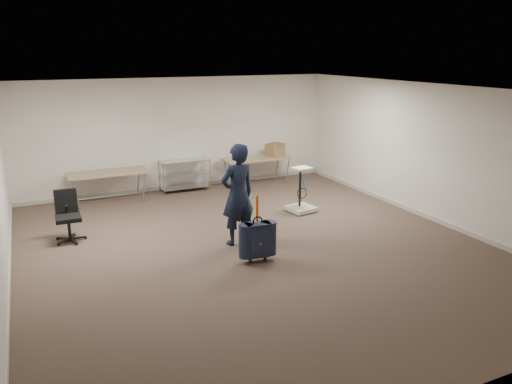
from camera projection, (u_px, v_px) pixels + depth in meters
name	position (u px, v px, depth m)	size (l,w,h in m)	color
ground	(254.00, 248.00, 9.00)	(9.00, 9.00, 0.00)	#4A3D2D
room_shell	(226.00, 222.00, 10.19)	(8.00, 9.00, 9.00)	beige
folding_table_left	(108.00, 174.00, 11.49)	(1.80, 0.75, 0.73)	#907B58
folding_table_right	(257.00, 160.00, 13.03)	(1.80, 0.75, 0.73)	#907B58
wire_shelf	(184.00, 174.00, 12.54)	(1.22, 0.47, 0.80)	silver
person	(238.00, 195.00, 8.96)	(0.68, 0.45, 1.86)	black
suitcase	(258.00, 240.00, 8.30)	(0.44, 0.28, 1.15)	black
office_chair	(69.00, 226.00, 9.26)	(0.58, 0.58, 0.96)	black
equipment_cart	(301.00, 200.00, 10.95)	(0.61, 0.61, 0.99)	beige
cardboard_box	(275.00, 150.00, 13.20)	(0.44, 0.33, 0.33)	olive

